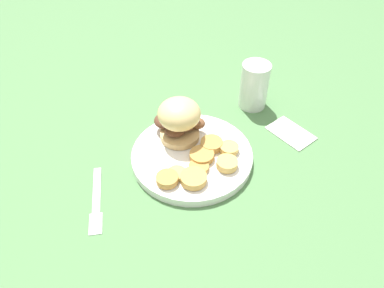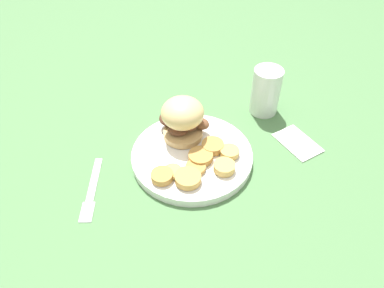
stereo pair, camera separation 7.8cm
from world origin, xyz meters
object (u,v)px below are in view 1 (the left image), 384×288
(dinner_plate, at_px, (192,155))
(sandwich, at_px, (179,119))
(drinking_glass, at_px, (255,86))
(fork, at_px, (96,200))

(dinner_plate, bearing_deg, sandwich, -112.95)
(sandwich, xyz_separation_m, drinking_glass, (-0.22, 0.06, -0.01))
(sandwich, bearing_deg, fork, -5.89)
(fork, bearing_deg, dinner_plate, 159.39)
(dinner_plate, height_order, drinking_glass, drinking_glass)
(dinner_plate, relative_size, sandwich, 2.13)
(drinking_glass, bearing_deg, dinner_plate, -0.71)
(drinking_glass, bearing_deg, fork, -10.10)
(sandwich, height_order, fork, sandwich)
(fork, height_order, drinking_glass, drinking_glass)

